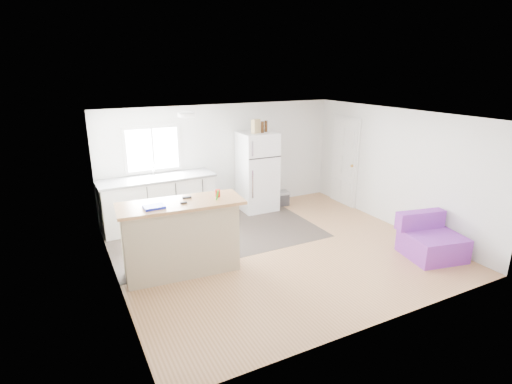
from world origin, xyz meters
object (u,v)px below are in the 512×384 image
(peninsula, at_px, (181,237))
(refrigerator, at_px, (257,172))
(cooler, at_px, (279,198))
(blue_tray, at_px, (154,207))
(cardboard_box, at_px, (256,126))
(kitchen_cabinets, at_px, (159,201))
(red_cup, at_px, (218,193))
(purple_seat, at_px, (430,241))
(bottle_left, at_px, (262,127))
(bottle_right, at_px, (266,126))
(mop, at_px, (209,257))
(cleaner_jug, at_px, (205,264))

(peninsula, bearing_deg, refrigerator, 45.23)
(cooler, xyz_separation_m, blue_tray, (-3.44, -2.19, 1.03))
(cooler, height_order, cardboard_box, cardboard_box)
(kitchen_cabinets, xyz_separation_m, red_cup, (0.46, -2.15, 0.71))
(blue_tray, bearing_deg, kitchen_cabinets, 75.55)
(kitchen_cabinets, bearing_deg, cardboard_box, -4.31)
(purple_seat, relative_size, bottle_left, 4.21)
(kitchen_cabinets, distance_m, bottle_right, 2.85)
(mop, distance_m, bottle_right, 3.60)
(cooler, height_order, bottle_right, bottle_right)
(cooler, xyz_separation_m, cleaner_jug, (-2.72, -2.28, -0.04))
(purple_seat, xyz_separation_m, bottle_left, (-1.49, 3.43, 1.64))
(kitchen_cabinets, bearing_deg, cleaner_jug, -87.90)
(cleaner_jug, height_order, bottle_left, bottle_left)
(red_cup, bearing_deg, refrigerator, 49.51)
(cooler, xyz_separation_m, purple_seat, (0.97, -3.52, 0.10))
(peninsula, bearing_deg, bottle_right, 42.80)
(red_cup, distance_m, bottle_left, 2.85)
(purple_seat, bearing_deg, mop, 172.55)
(cleaner_jug, distance_m, blue_tray, 1.29)
(purple_seat, bearing_deg, blue_tray, 175.15)
(red_cup, height_order, bottle_right, bottle_right)
(red_cup, relative_size, bottle_right, 0.48)
(red_cup, relative_size, bottle_left, 0.48)
(purple_seat, xyz_separation_m, bottle_right, (-1.36, 3.52, 1.64))
(peninsula, bearing_deg, blue_tray, -163.45)
(cleaner_jug, bearing_deg, blue_tray, -179.30)
(bottle_right, bearing_deg, peninsula, -141.74)
(kitchen_cabinets, height_order, cooler, kitchen_cabinets)
(cardboard_box, bearing_deg, refrigerator, 44.43)
(cooler, bearing_deg, blue_tray, -139.23)
(peninsula, bearing_deg, kitchen_cabinets, 89.80)
(kitchen_cabinets, bearing_deg, purple_seat, -44.34)
(cleaner_jug, xyz_separation_m, blue_tray, (-0.72, 0.09, 1.06))
(refrigerator, distance_m, cardboard_box, 1.05)
(kitchen_cabinets, height_order, red_cup, kitchen_cabinets)
(mop, bearing_deg, cleaner_jug, 169.87)
(cleaner_jug, xyz_separation_m, mop, (0.08, 0.03, 0.10))
(bottle_right, bearing_deg, kitchen_cabinets, 179.08)
(refrigerator, xyz_separation_m, purple_seat, (1.57, -3.53, -0.63))
(cleaner_jug, height_order, red_cup, red_cup)
(peninsula, distance_m, cleaner_jug, 0.59)
(cooler, bearing_deg, cardboard_box, -165.57)
(mop, relative_size, cardboard_box, 4.50)
(peninsula, relative_size, mop, 1.46)
(kitchen_cabinets, relative_size, cardboard_box, 7.82)
(red_cup, xyz_separation_m, bottle_left, (1.89, 2.03, 0.67))
(peninsula, relative_size, bottle_left, 7.89)
(kitchen_cabinets, distance_m, red_cup, 2.32)
(cardboard_box, height_order, bottle_right, cardboard_box)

